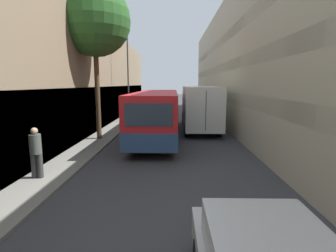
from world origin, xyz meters
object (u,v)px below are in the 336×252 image
at_px(box_truck, 200,107).
at_px(panel_van, 152,105).
at_px(bus, 157,113).
at_px(street_lamp, 128,59).
at_px(street_tree_left, 94,20).
at_px(pedestrian, 36,151).

xyz_separation_m(box_truck, panel_van, (-4.25, 8.98, -0.57)).
bearing_deg(bus, street_lamp, 115.55).
bearing_deg(street_tree_left, panel_van, 80.76).
distance_m(panel_van, pedestrian, 19.55).
relative_size(panel_van, pedestrian, 2.45).
distance_m(bus, box_truck, 3.88).
xyz_separation_m(pedestrian, street_tree_left, (0.27, 6.65, 5.78)).
xyz_separation_m(box_truck, street_lamp, (-5.76, 3.39, 3.75)).
distance_m(bus, street_lamp, 7.64).
distance_m(panel_van, street_lamp, 7.22).
bearing_deg(street_lamp, bus, -64.45).
relative_size(bus, street_lamp, 1.46).
height_order(box_truck, panel_van, box_truck).
xyz_separation_m(box_truck, pedestrian, (-6.60, -10.43, -0.61)).
bearing_deg(box_truck, street_tree_left, -149.12).
bearing_deg(street_lamp, street_tree_left, -94.54).
height_order(bus, box_truck, box_truck).
xyz_separation_m(bus, box_truck, (2.92, 2.54, 0.15)).
relative_size(bus, box_truck, 1.42).
height_order(box_truck, street_lamp, street_lamp).
height_order(bus, street_lamp, street_lamp).
xyz_separation_m(street_lamp, street_tree_left, (-0.57, -7.17, 1.42)).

